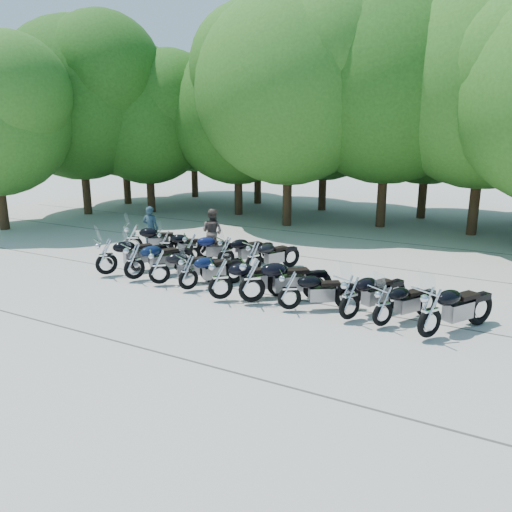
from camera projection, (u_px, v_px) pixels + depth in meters
The scene contains 29 objects.
ground at pixel (229, 308), 13.24m from camera, with size 90.00×90.00×0.00m, color #9C988D.
tree_0 at pixel (122, 114), 30.04m from camera, with size 7.50×7.50×9.21m.
tree_1 at pixel (147, 120), 27.09m from camera, with size 6.97×6.97×8.55m.
tree_2 at pixel (238, 114), 26.18m from camera, with size 7.31×7.31×8.97m.
tree_3 at pixel (289, 90), 22.87m from camera, with size 8.70×8.70×10.67m.
tree_4 at pixel (389, 82), 22.46m from camera, with size 9.13×9.13×11.20m.
tree_5 at pixel (488, 80), 20.69m from camera, with size 9.04×9.04×11.10m.
tree_9 at pixel (193, 114), 33.07m from camera, with size 7.59×7.59×9.32m.
tree_10 at pixel (258, 110), 30.09m from camera, with size 7.78×7.78×9.55m.
tree_11 at pixel (325, 112), 27.57m from camera, with size 7.56×7.56×9.28m.
tree_12 at pixel (430, 105), 24.98m from camera, with size 7.88×7.88×9.67m.
tree_17 at pixel (79, 100), 26.17m from camera, with size 8.31×8.31×10.20m.
motorcycle_0 at pixel (106, 255), 15.91m from camera, with size 0.75×2.47×1.40m, color black, non-canonical shape.
motorcycle_1 at pixel (134, 260), 15.42m from camera, with size 0.73×2.39×1.35m, color black, non-canonical shape.
motorcycle_2 at pixel (159, 266), 14.97m from camera, with size 0.68×2.23×1.26m, color black, non-canonical shape.
motorcycle_3 at pixel (188, 271), 14.46m from camera, with size 0.66×2.17×1.23m, color #0B1433, non-canonical shape.
motorcycle_4 at pixel (220, 278), 13.62m from camera, with size 0.72×2.38×1.35m, color black, non-canonical shape.
motorcycle_5 at pixel (252, 279), 13.36m from camera, with size 0.78×2.56×1.45m, color black, non-canonical shape.
motorcycle_6 at pixel (290, 289), 12.87m from camera, with size 0.66×2.15×1.22m, color black, non-canonical shape.
motorcycle_7 at pixel (350, 296), 12.19m from camera, with size 0.71×2.34×1.32m, color black, non-canonical shape.
motorcycle_8 at pixel (383, 305), 11.80m from camera, with size 0.64×2.11×1.19m, color black, non-canonical shape.
motorcycle_9 at pixel (430, 311), 11.11m from camera, with size 0.75×2.47×1.39m, color black, non-canonical shape.
motorcycle_10 at pixel (133, 238), 18.48m from camera, with size 0.73×2.39×1.35m, color black, non-canonical shape.
motorcycle_11 at pixel (165, 243), 18.08m from camera, with size 0.63×2.08×1.18m, color black, non-canonical shape.
motorcycle_12 at pixel (191, 247), 17.35m from camera, with size 0.66×2.17×1.23m, color #0E143E, non-canonical shape.
motorcycle_13 at pixel (226, 251), 16.80m from camera, with size 0.67×2.19×1.24m, color black, non-canonical shape.
motorcycle_14 at pixel (254, 256), 16.16m from camera, with size 0.65×2.15×1.21m, color black, non-canonical shape.
rider_0 at pixel (151, 228), 19.25m from camera, with size 0.64×0.42×1.74m, color #213845.
rider_1 at pixel (212, 232), 18.55m from camera, with size 0.86×0.67×1.76m, color brown.
Camera 1 is at (6.58, -10.61, 4.68)m, focal length 35.00 mm.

